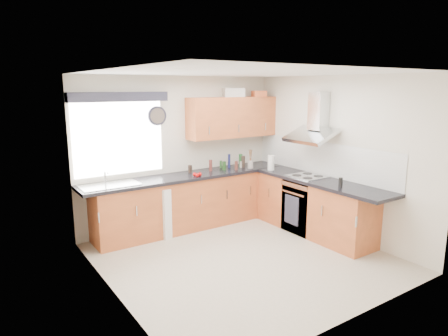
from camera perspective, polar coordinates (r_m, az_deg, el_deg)
ground_plane at (r=5.67m, az=2.78°, el=-12.71°), size 3.60×3.60×0.00m
ceiling at (r=5.17m, az=3.06°, el=13.45°), size 3.60×3.60×0.02m
wall_back at (r=6.78m, az=-6.26°, el=2.34°), size 3.60×0.02×2.50m
wall_front at (r=4.03m, az=18.50°, el=-4.55°), size 3.60×0.02×2.50m
wall_left at (r=4.46m, az=-15.94°, el=-2.86°), size 0.02×3.60×2.50m
wall_right at (r=6.50m, az=15.71°, el=1.58°), size 0.02×3.60×2.50m
window at (r=6.31m, az=-14.75°, el=4.10°), size 1.40×0.02×1.10m
window_blind at (r=6.18m, az=-14.77°, el=9.81°), size 1.50×0.18×0.14m
splashback at (r=6.70m, az=13.68°, el=1.36°), size 0.01×3.00×0.54m
base_cab_back at (r=6.67m, az=-5.70°, el=-5.05°), size 3.00×0.58×0.86m
base_cab_corner at (r=7.52m, az=5.14°, el=-3.12°), size 0.60×0.60×0.86m
base_cab_right at (r=6.57m, az=12.68°, el=-5.51°), size 0.58×2.10×0.86m
worktop_back at (r=6.59m, az=-4.97°, el=-1.14°), size 3.60×0.62×0.05m
worktop_right at (r=6.35m, az=13.77°, el=-1.91°), size 0.62×2.42×0.05m
sink at (r=6.06m, az=-16.04°, el=-2.04°), size 0.84×0.46×0.10m
oven at (r=6.67m, az=11.68°, el=-5.27°), size 0.56×0.58×0.85m
hob_plate at (r=6.54m, az=11.85°, el=-1.14°), size 0.52×0.52×0.01m
extractor_hood at (r=6.49m, az=12.78°, el=6.34°), size 0.52×0.78×0.66m
upper_cabinets at (r=7.06m, az=1.20°, el=7.26°), size 1.70×0.35×0.70m
washing_machine at (r=6.53m, az=-8.29°, el=-5.78°), size 0.67×0.66×0.79m
wall_clock at (r=6.49m, az=-9.45°, el=7.35°), size 0.31×0.04×0.31m
casserole at (r=7.16m, az=1.26°, el=10.73°), size 0.43×0.36×0.15m
storage_box at (r=7.26m, az=5.03°, el=10.52°), size 0.28×0.25×0.11m
utensil_pot at (r=7.07m, az=3.78°, el=0.52°), size 0.12×0.12×0.14m
kitchen_roll at (r=6.94m, az=6.74°, el=0.74°), size 0.13×0.13×0.25m
tomato_cluster at (r=6.42m, az=-3.84°, el=-0.95°), size 0.13×0.13×0.06m
jar_0 at (r=7.12m, az=2.74°, el=0.90°), size 0.07×0.07×0.21m
jar_1 at (r=6.81m, az=-1.93°, el=0.36°), size 0.06×0.06×0.19m
jar_2 at (r=7.18m, az=2.39°, el=1.09°), size 0.06×0.06×0.23m
jar_3 at (r=6.89m, az=0.01°, el=0.31°), size 0.06×0.06×0.15m
jar_4 at (r=7.08m, az=-0.46°, el=0.53°), size 0.04×0.04×0.13m
jar_5 at (r=7.10m, az=2.42°, el=0.48°), size 0.04×0.04×0.11m
jar_6 at (r=7.07m, az=0.73°, el=1.00°), size 0.05×0.05×0.25m
jar_7 at (r=6.90m, az=1.76°, el=0.34°), size 0.06×0.06×0.16m
jar_8 at (r=6.71m, az=-4.87°, el=-0.15°), size 0.07×0.07×0.13m
bottle_0 at (r=5.96m, az=16.32°, el=-1.99°), size 0.06×0.06×0.14m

